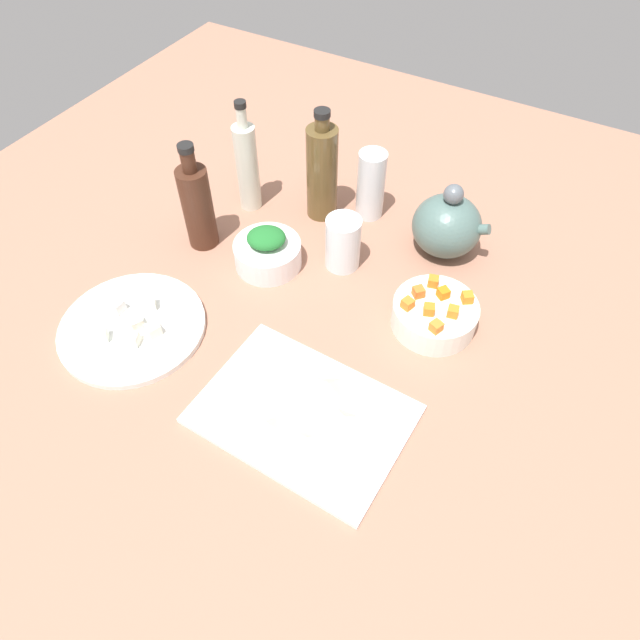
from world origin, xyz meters
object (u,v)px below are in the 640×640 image
object	(u,v)px
bottle_1	(322,172)
drinking_glass_0	(371,185)
plate_tofu	(132,327)
bottle_0	(197,205)
cutting_board	(303,414)
drinking_glass_1	(343,243)
bowl_greens	(268,254)
teapot	(447,225)
bottle_2	(247,165)
bowl_carrots	(434,315)

from	to	relation	value
bottle_1	drinking_glass_0	xyz separation A→B (cm)	(8.84, 4.67, -3.02)
plate_tofu	bottle_0	world-z (taller)	bottle_0
cutting_board	drinking_glass_1	world-z (taller)	drinking_glass_1
bowl_greens	bottle_0	xyz separation A→B (cm)	(-14.88, -0.98, 6.68)
plate_tofu	teapot	distance (cm)	61.73
plate_tofu	bowl_greens	size ratio (longest dim) A/B	1.98
plate_tofu	bottle_2	bearing A→B (deg)	91.82
bottle_0	bowl_carrots	bearing A→B (deg)	2.92
bowl_carrots	teapot	bearing A→B (deg)	106.82
plate_tofu	drinking_glass_0	world-z (taller)	drinking_glass_0
plate_tofu	drinking_glass_1	size ratio (longest dim) A/B	2.38
cutting_board	drinking_glass_0	distance (cm)	51.82
teapot	bottle_2	size ratio (longest dim) A/B	0.65
teapot	bottle_0	world-z (taller)	bottle_0
bottle_1	drinking_glass_1	xyz separation A→B (cm)	(11.11, -11.60, -4.99)
bowl_greens	teapot	bearing A→B (deg)	36.38
bottle_1	bottle_2	world-z (taller)	bottle_2
bowl_carrots	bowl_greens	bearing A→B (deg)	-177.44
bottle_2	drinking_glass_0	distance (cm)	25.59
plate_tofu	bottle_1	bearing A→B (deg)	73.42
bowl_greens	teapot	distance (cm)	35.10
bowl_carrots	drinking_glass_0	bearing A→B (deg)	137.11
bowl_carrots	bottle_1	distance (cm)	37.64
drinking_glass_0	teapot	bearing A→B (deg)	-8.86
bottle_0	cutting_board	bearing A→B (deg)	-33.40
bowl_carrots	drinking_glass_1	distance (cm)	22.31
bowl_carrots	bottle_2	xyz separation A→B (cm)	(-47.08, 12.03, 7.52)
bowl_carrots	bottle_2	size ratio (longest dim) A/B	0.62
drinking_glass_1	bottle_0	bearing A→B (deg)	-163.36
teapot	bottle_2	xyz separation A→B (cm)	(-41.28, -7.15, 3.77)
cutting_board	bowl_carrots	world-z (taller)	bowl_carrots
bowl_carrots	drinking_glass_1	xyz separation A→B (cm)	(-21.38, 5.70, 2.88)
bowl_carrots	drinking_glass_0	xyz separation A→B (cm)	(-23.65, 21.97, 4.85)
cutting_board	bottle_1	size ratio (longest dim) A/B	1.36
bottle_1	bottle_2	distance (cm)	15.51
bowl_greens	drinking_glass_1	distance (cm)	14.72
cutting_board	bowl_greens	xyz separation A→B (cm)	(-23.34, 26.18, 2.08)
bottle_2	bowl_carrots	bearing A→B (deg)	-14.34
bowl_greens	drinking_glass_1	world-z (taller)	drinking_glass_1
cutting_board	teapot	bearing A→B (deg)	84.20
bowl_greens	bottle_1	xyz separation A→B (cm)	(1.41, 18.81, 7.81)
bowl_greens	bowl_carrots	bearing A→B (deg)	2.56
plate_tofu	teapot	bearing A→B (deg)	49.38
bottle_1	drinking_glass_0	size ratio (longest dim) A/B	1.61
bowl_greens	bottle_1	distance (cm)	20.42
plate_tofu	bowl_carrots	world-z (taller)	bowl_carrots
bottle_1	drinking_glass_0	bearing A→B (deg)	27.85
cutting_board	teapot	distance (cm)	47.47
bottle_0	bottle_2	xyz separation A→B (cm)	(1.70, 14.53, 0.78)
cutting_board	bowl_greens	world-z (taller)	bowl_greens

